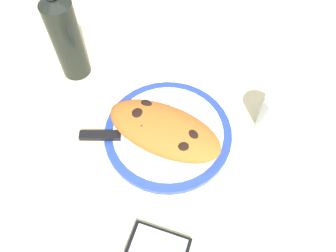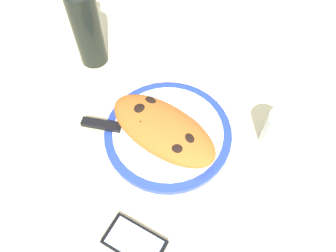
% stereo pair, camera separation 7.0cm
% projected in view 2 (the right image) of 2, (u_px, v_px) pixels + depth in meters
% --- Properties ---
extents(ground_plane, '(1.50, 1.50, 0.03)m').
position_uv_depth(ground_plane, '(168.00, 138.00, 0.74)').
color(ground_plane, beige).
extents(plate, '(0.28, 0.28, 0.02)m').
position_uv_depth(plate, '(168.00, 133.00, 0.72)').
color(plate, '#233D99').
rests_on(plate, ground_plane).
extents(calzone, '(0.26, 0.14, 0.05)m').
position_uv_depth(calzone, '(162.00, 128.00, 0.69)').
color(calzone, '#C16023').
rests_on(calzone, plate).
extents(fork, '(0.15, 0.03, 0.00)m').
position_uv_depth(fork, '(185.00, 109.00, 0.74)').
color(fork, silver).
rests_on(fork, plate).
extents(knife, '(0.20, 0.13, 0.01)m').
position_uv_depth(knife, '(116.00, 127.00, 0.71)').
color(knife, silver).
rests_on(knife, plate).
extents(smartphone, '(0.12, 0.09, 0.01)m').
position_uv_depth(smartphone, '(135.00, 242.00, 0.60)').
color(smartphone, black).
rests_on(smartphone, ground_plane).
extents(water_glass, '(0.07, 0.07, 0.09)m').
position_uv_depth(water_glass, '(279.00, 132.00, 0.69)').
color(water_glass, silver).
rests_on(water_glass, ground_plane).
extents(wine_bottle, '(0.07, 0.07, 0.28)m').
position_uv_depth(wine_bottle, '(86.00, 24.00, 0.75)').
color(wine_bottle, black).
rests_on(wine_bottle, ground_plane).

